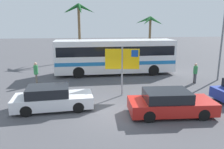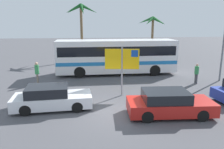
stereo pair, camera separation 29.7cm
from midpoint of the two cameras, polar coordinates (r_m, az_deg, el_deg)
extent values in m
plane|color=#4C4C51|center=(12.24, 1.42, -9.54)|extent=(120.00, 120.00, 0.00)
cube|color=white|center=(20.66, 1.50, 4.85)|extent=(10.89, 2.60, 2.90)
cube|color=black|center=(20.59, 1.51, 6.37)|extent=(10.45, 2.62, 0.84)
cube|color=#1E70B7|center=(20.74, 1.49, 3.47)|extent=(10.78, 2.62, 0.32)
cylinder|color=black|center=(22.72, 9.51, 2.31)|extent=(1.00, 0.28, 1.00)
cylinder|color=black|center=(20.52, 11.33, 1.06)|extent=(1.00, 0.28, 1.00)
cylinder|color=black|center=(21.82, -7.78, 1.92)|extent=(1.00, 0.28, 1.00)
cylinder|color=black|center=(19.52, -7.87, 0.58)|extent=(1.00, 0.28, 1.00)
cylinder|color=gray|center=(14.41, 3.15, 0.65)|extent=(0.11, 0.11, 3.20)
cube|color=yellow|center=(14.25, 3.20, 3.98)|extent=(2.19, 0.37, 1.30)
cube|color=#1447A8|center=(14.25, 6.45, 5.42)|extent=(0.45, 0.13, 0.44)
cylinder|color=black|center=(15.90, 26.85, -4.45)|extent=(0.61, 0.21, 0.60)
cube|color=silver|center=(12.89, -14.36, -6.46)|extent=(4.39, 2.01, 0.64)
cube|color=black|center=(12.74, -15.67, -4.03)|extent=(2.32, 1.75, 0.52)
cylinder|color=black|center=(13.68, -8.48, -5.84)|extent=(0.61, 0.19, 0.60)
cylinder|color=black|center=(12.14, -8.25, -8.34)|extent=(0.61, 0.19, 0.60)
cylinder|color=black|center=(13.89, -19.59, -6.19)|extent=(0.61, 0.19, 0.60)
cylinder|color=black|center=(12.38, -20.80, -8.67)|extent=(0.61, 0.19, 0.60)
cube|color=red|center=(12.07, 15.40, -7.88)|extent=(4.51, 2.14, 0.64)
cube|color=black|center=(11.80, 14.35, -5.32)|extent=(2.39, 1.85, 0.52)
cylinder|color=black|center=(13.36, 19.79, -6.98)|extent=(0.61, 0.20, 0.60)
cylinder|color=black|center=(11.92, 22.97, -9.73)|extent=(0.61, 0.20, 0.60)
cylinder|color=black|center=(12.57, 8.15, -7.58)|extent=(0.61, 0.20, 0.60)
cylinder|color=black|center=(11.02, 9.89, -10.71)|extent=(0.61, 0.20, 0.60)
cylinder|color=#4C4C51|center=(18.73, 21.38, -1.11)|extent=(0.13, 0.13, 0.78)
cylinder|color=#4C4C51|center=(18.87, 21.08, -0.98)|extent=(0.13, 0.13, 0.78)
cylinder|color=#338E4C|center=(18.65, 21.41, 1.04)|extent=(0.32, 0.32, 0.62)
sphere|color=tan|center=(18.57, 21.51, 2.29)|extent=(0.21, 0.21, 0.21)
cylinder|color=#706656|center=(18.18, -18.14, -1.13)|extent=(0.13, 0.13, 0.87)
cylinder|color=#706656|center=(18.00, -18.18, -1.26)|extent=(0.13, 0.13, 0.87)
cylinder|color=#338E4C|center=(17.92, -18.33, 1.22)|extent=(0.32, 0.32, 0.69)
sphere|color=tan|center=(17.84, -18.44, 2.67)|extent=(0.24, 0.24, 0.24)
cylinder|color=slate|center=(20.13, 27.27, 8.40)|extent=(0.14, 0.14, 7.09)
cylinder|color=brown|center=(28.39, -7.50, 10.22)|extent=(0.32, 0.32, 6.59)
cone|color=#195623|center=(28.36, -5.66, 16.42)|extent=(2.14, 0.53, 1.30)
cone|color=#195623|center=(29.42, -7.26, 16.63)|extent=(0.86, 2.22, 0.96)
cone|color=#195623|center=(28.83, -9.48, 16.25)|extent=(2.10, 1.30, 1.31)
cone|color=#195623|center=(28.01, -9.56, 16.33)|extent=(2.10, 1.29, 1.32)
cone|color=#195623|center=(27.49, -7.36, 16.29)|extent=(0.79, 2.10, 1.47)
cylinder|color=brown|center=(31.29, 10.58, 9.06)|extent=(0.32, 0.32, 5.15)
cone|color=#23662D|center=(31.69, 12.33, 13.27)|extent=(2.15, 0.85, 1.27)
cone|color=#23662D|center=(32.14, 10.84, 13.20)|extent=(1.12, 2.09, 1.40)
cone|color=#23662D|center=(31.41, 8.94, 13.55)|extent=(2.10, 1.38, 1.13)
cone|color=#23662D|center=(30.35, 9.95, 13.38)|extent=(1.76, 1.83, 1.28)
cone|color=#23662D|center=(30.53, 12.09, 13.34)|extent=(1.37, 2.08, 1.22)
camera|label=1|loc=(0.15, -89.43, 0.13)|focal=35.52mm
camera|label=2|loc=(0.15, 90.57, -0.13)|focal=35.52mm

